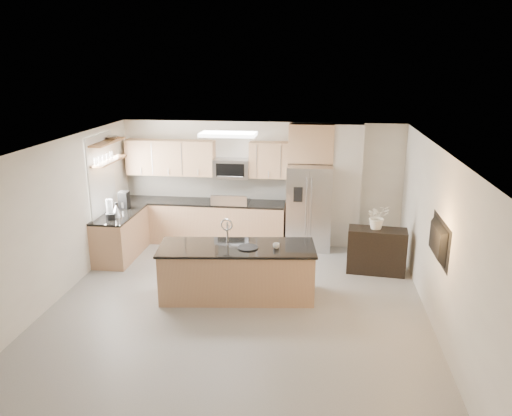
# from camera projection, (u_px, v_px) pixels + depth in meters

# --- Properties ---
(floor) EXTENTS (6.50, 6.50, 0.00)m
(floor) POSITION_uv_depth(u_px,v_px,m) (237.00, 307.00, 8.07)
(floor) COLOR #989590
(floor) RESTS_ON ground
(ceiling) EXTENTS (6.00, 6.50, 0.02)m
(ceiling) POSITION_uv_depth(u_px,v_px,m) (235.00, 147.00, 7.33)
(ceiling) COLOR silver
(ceiling) RESTS_ON wall_back
(wall_back) EXTENTS (6.00, 0.02, 2.60)m
(wall_back) POSITION_uv_depth(u_px,v_px,m) (261.00, 182.00, 10.79)
(wall_back) COLOR silver
(wall_back) RESTS_ON floor
(wall_front) EXTENTS (6.00, 0.02, 2.60)m
(wall_front) POSITION_uv_depth(u_px,v_px,m) (179.00, 345.00, 4.61)
(wall_front) COLOR silver
(wall_front) RESTS_ON floor
(wall_left) EXTENTS (0.02, 6.50, 2.60)m
(wall_left) POSITION_uv_depth(u_px,v_px,m) (54.00, 223.00, 8.06)
(wall_left) COLOR silver
(wall_left) RESTS_ON floor
(wall_right) EXTENTS (0.02, 6.50, 2.60)m
(wall_right) POSITION_uv_depth(u_px,v_px,m) (437.00, 239.00, 7.34)
(wall_right) COLOR silver
(wall_right) RESTS_ON floor
(back_counter) EXTENTS (3.55, 0.66, 1.44)m
(back_counter) POSITION_uv_depth(u_px,v_px,m) (203.00, 221.00, 10.87)
(back_counter) COLOR tan
(back_counter) RESTS_ON floor
(left_counter) EXTENTS (0.66, 1.50, 0.92)m
(left_counter) POSITION_uv_depth(u_px,v_px,m) (121.00, 235.00, 10.02)
(left_counter) COLOR tan
(left_counter) RESTS_ON floor
(range) EXTENTS (0.76, 0.64, 1.14)m
(range) POSITION_uv_depth(u_px,v_px,m) (231.00, 222.00, 10.79)
(range) COLOR black
(range) RESTS_ON floor
(upper_cabinets) EXTENTS (3.50, 0.33, 0.75)m
(upper_cabinets) POSITION_uv_depth(u_px,v_px,m) (200.00, 158.00, 10.65)
(upper_cabinets) COLOR tan
(upper_cabinets) RESTS_ON wall_back
(microwave) EXTENTS (0.76, 0.40, 0.40)m
(microwave) POSITION_uv_depth(u_px,v_px,m) (232.00, 168.00, 10.58)
(microwave) COLOR #AEAEB0
(microwave) RESTS_ON upper_cabinets
(refrigerator) EXTENTS (0.92, 0.78, 1.78)m
(refrigerator) POSITION_uv_depth(u_px,v_px,m) (309.00, 207.00, 10.43)
(refrigerator) COLOR #AEAEB0
(refrigerator) RESTS_ON floor
(partition_column) EXTENTS (0.60, 0.30, 2.60)m
(partition_column) POSITION_uv_depth(u_px,v_px,m) (346.00, 186.00, 10.43)
(partition_column) COLOR beige
(partition_column) RESTS_ON floor
(window) EXTENTS (0.04, 1.15, 1.65)m
(window) POSITION_uv_depth(u_px,v_px,m) (101.00, 177.00, 9.72)
(window) COLOR white
(window) RESTS_ON wall_left
(shelf_lower) EXTENTS (0.30, 1.20, 0.04)m
(shelf_lower) POSITION_uv_depth(u_px,v_px,m) (108.00, 161.00, 9.72)
(shelf_lower) COLOR olive
(shelf_lower) RESTS_ON wall_left
(shelf_upper) EXTENTS (0.30, 1.20, 0.04)m
(shelf_upper) POSITION_uv_depth(u_px,v_px,m) (107.00, 142.00, 9.61)
(shelf_upper) COLOR olive
(shelf_upper) RESTS_ON wall_left
(ceiling_fixture) EXTENTS (1.00, 0.50, 0.06)m
(ceiling_fixture) POSITION_uv_depth(u_px,v_px,m) (228.00, 134.00, 8.92)
(ceiling_fixture) COLOR white
(ceiling_fixture) RESTS_ON ceiling
(island) EXTENTS (2.66, 1.22, 1.31)m
(island) POSITION_uv_depth(u_px,v_px,m) (237.00, 271.00, 8.32)
(island) COLOR tan
(island) RESTS_ON floor
(credenza) EXTENTS (1.10, 0.54, 0.85)m
(credenza) POSITION_uv_depth(u_px,v_px,m) (376.00, 251.00, 9.28)
(credenza) COLOR black
(credenza) RESTS_ON floor
(cup) EXTENTS (0.15, 0.15, 0.09)m
(cup) POSITION_uv_depth(u_px,v_px,m) (276.00, 246.00, 8.10)
(cup) COLOR silver
(cup) RESTS_ON island
(platter) EXTENTS (0.37, 0.37, 0.02)m
(platter) POSITION_uv_depth(u_px,v_px,m) (248.00, 248.00, 8.12)
(platter) COLOR black
(platter) RESTS_ON island
(blender) EXTENTS (0.17, 0.17, 0.40)m
(blender) POSITION_uv_depth(u_px,v_px,m) (110.00, 211.00, 9.45)
(blender) COLOR black
(blender) RESTS_ON left_counter
(kettle) EXTENTS (0.22, 0.22, 0.28)m
(kettle) POSITION_uv_depth(u_px,v_px,m) (116.00, 210.00, 9.64)
(kettle) COLOR #AEAEB0
(kettle) RESTS_ON left_counter
(coffee_maker) EXTENTS (0.19, 0.23, 0.35)m
(coffee_maker) POSITION_uv_depth(u_px,v_px,m) (124.00, 200.00, 10.18)
(coffee_maker) COLOR black
(coffee_maker) RESTS_ON left_counter
(bowl) EXTENTS (0.42, 0.42, 0.08)m
(bowl) POSITION_uv_depth(u_px,v_px,m) (111.00, 137.00, 9.82)
(bowl) COLOR #AEAEB0
(bowl) RESTS_ON shelf_upper
(flower_vase) EXTENTS (0.77, 0.72, 0.69)m
(flower_vase) POSITION_uv_depth(u_px,v_px,m) (378.00, 211.00, 9.11)
(flower_vase) COLOR white
(flower_vase) RESTS_ON credenza
(television) EXTENTS (0.14, 1.08, 0.62)m
(television) POSITION_uv_depth(u_px,v_px,m) (434.00, 240.00, 7.15)
(television) COLOR black
(television) RESTS_ON wall_right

